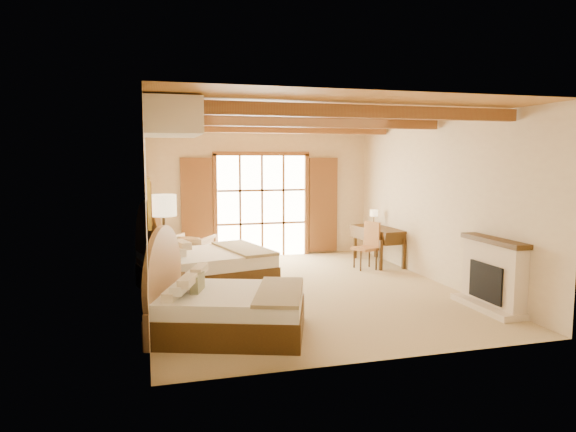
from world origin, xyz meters
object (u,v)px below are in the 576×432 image
object	(u,v)px
bed_near	(220,307)
desk	(378,244)
bed_far	(198,265)
armchair	(192,252)
nightstand	(166,294)

from	to	relation	value
bed_near	desk	world-z (taller)	bed_near
desk	bed_far	bearing A→B (deg)	-171.56
armchair	desk	distance (m)	4.27
armchair	desk	size ratio (longest dim) A/B	0.53
armchair	bed_far	bearing A→B (deg)	118.69
nightstand	desk	distance (m)	5.61
bed_near	desk	xyz separation A→B (m)	(4.23, 3.94, 0.05)
nightstand	desk	size ratio (longest dim) A/B	0.37
bed_far	bed_near	bearing A→B (deg)	-102.48
bed_far	armchair	distance (m)	1.68
armchair	bed_near	bearing A→B (deg)	120.23
bed_near	desk	size ratio (longest dim) A/B	1.51
armchair	desk	xyz separation A→B (m)	(4.25, -0.40, 0.05)
armchair	nightstand	bearing A→B (deg)	107.69
nightstand	desk	world-z (taller)	desk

